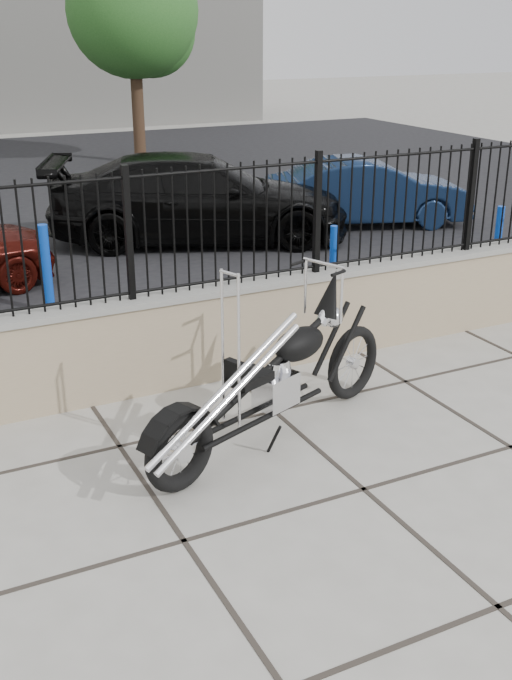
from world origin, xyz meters
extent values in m
plane|color=#99968E|center=(0.00, 0.00, 0.00)|extent=(90.00, 90.00, 0.00)
plane|color=black|center=(0.00, 12.50, 0.00)|extent=(30.00, 30.00, 0.00)
cube|color=gray|center=(0.00, 2.50, 0.48)|extent=(14.00, 0.36, 0.96)
cube|color=black|center=(0.00, 2.50, 1.56)|extent=(14.00, 0.08, 1.20)
imported|color=black|center=(1.83, 7.70, 0.71)|extent=(5.30, 3.66, 1.42)
imported|color=#11203E|center=(4.97, 7.42, 0.59)|extent=(3.79, 2.34, 1.18)
cylinder|color=#0C1EBB|center=(-1.24, 5.25, 0.56)|extent=(0.16, 0.16, 1.11)
cylinder|color=blue|center=(2.47, 4.50, 0.43)|extent=(0.13, 0.13, 0.87)
cylinder|color=#0B1EA9|center=(5.17, 4.28, 0.46)|extent=(0.12, 0.12, 0.91)
cylinder|color=#382619|center=(3.58, 15.98, 1.53)|extent=(0.31, 0.31, 3.06)
sphere|color=#3A712A|center=(3.58, 15.98, 3.88)|extent=(3.27, 3.27, 3.27)
camera|label=1|loc=(-3.11, -4.39, 3.36)|focal=42.00mm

